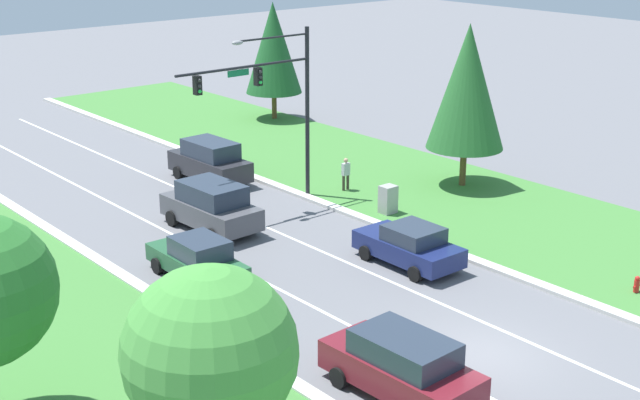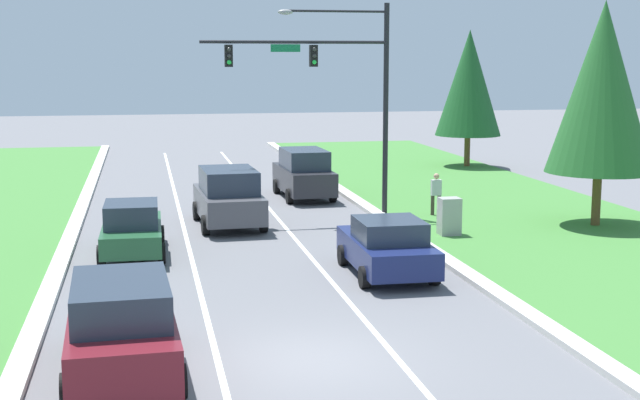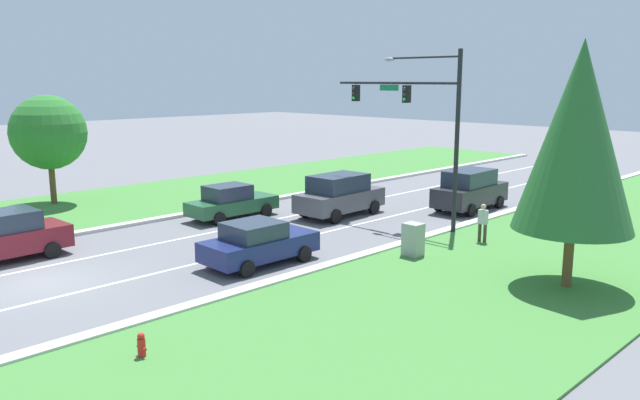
{
  "view_description": "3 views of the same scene",
  "coord_description": "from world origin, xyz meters",
  "px_view_note": "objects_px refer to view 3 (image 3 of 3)",
  "views": [
    {
      "loc": [
        -19.78,
        -15.71,
        13.27
      ],
      "look_at": [
        2.21,
        10.43,
        1.95
      ],
      "focal_mm": 50.0,
      "sensor_mm": 36.0,
      "label": 1
    },
    {
      "loc": [
        -3.15,
        -16.99,
        6.07
      ],
      "look_at": [
        1.93,
        8.44,
        1.9
      ],
      "focal_mm": 50.0,
      "sensor_mm": 36.0,
      "label": 2
    },
    {
      "loc": [
        21.0,
        -7.6,
        6.78
      ],
      "look_at": [
        1.56,
        11.73,
        1.47
      ],
      "focal_mm": 35.0,
      "sensor_mm": 36.0,
      "label": 3
    }
  ],
  "objects_px": {
    "forest_sedan": "(231,202)",
    "traffic_signal_mast": "(421,112)",
    "pedestrian": "(483,222)",
    "fire_hydrant": "(142,346)",
    "oak_far_left_tree": "(48,133)",
    "utility_cabinet": "(413,240)",
    "navy_sedan": "(258,243)",
    "charcoal_suv": "(470,190)",
    "graphite_suv": "(339,195)",
    "conifer_near_right_tree": "(578,137)"
  },
  "relations": [
    {
      "from": "forest_sedan",
      "to": "traffic_signal_mast",
      "type": "bearing_deg",
      "value": 35.32
    },
    {
      "from": "traffic_signal_mast",
      "to": "pedestrian",
      "type": "relative_size",
      "value": 4.77
    },
    {
      "from": "pedestrian",
      "to": "fire_hydrant",
      "type": "height_order",
      "value": "pedestrian"
    },
    {
      "from": "oak_far_left_tree",
      "to": "forest_sedan",
      "type": "bearing_deg",
      "value": 27.25
    },
    {
      "from": "pedestrian",
      "to": "utility_cabinet",
      "type": "bearing_deg",
      "value": 81.42
    },
    {
      "from": "fire_hydrant",
      "to": "utility_cabinet",
      "type": "bearing_deg",
      "value": 93.56
    },
    {
      "from": "fire_hydrant",
      "to": "traffic_signal_mast",
      "type": "bearing_deg",
      "value": 102.97
    },
    {
      "from": "navy_sedan",
      "to": "pedestrian",
      "type": "bearing_deg",
      "value": 63.8
    },
    {
      "from": "fire_hydrant",
      "to": "forest_sedan",
      "type": "bearing_deg",
      "value": 135.25
    },
    {
      "from": "charcoal_suv",
      "to": "oak_far_left_tree",
      "type": "xyz_separation_m",
      "value": [
        -16.77,
        -15.06,
        2.9
      ]
    },
    {
      "from": "forest_sedan",
      "to": "oak_far_left_tree",
      "type": "relative_size",
      "value": 0.77
    },
    {
      "from": "graphite_suv",
      "to": "utility_cabinet",
      "type": "distance_m",
      "value": 7.97
    },
    {
      "from": "graphite_suv",
      "to": "pedestrian",
      "type": "relative_size",
      "value": 2.9
    },
    {
      "from": "pedestrian",
      "to": "graphite_suv",
      "type": "bearing_deg",
      "value": 5.51
    },
    {
      "from": "utility_cabinet",
      "to": "traffic_signal_mast",
      "type": "bearing_deg",
      "value": 124.52
    },
    {
      "from": "conifer_near_right_tree",
      "to": "pedestrian",
      "type": "bearing_deg",
      "value": 148.19
    },
    {
      "from": "forest_sedan",
      "to": "pedestrian",
      "type": "xyz_separation_m",
      "value": [
        11.36,
        4.52,
        0.11
      ]
    },
    {
      "from": "traffic_signal_mast",
      "to": "graphite_suv",
      "type": "bearing_deg",
      "value": -166.95
    },
    {
      "from": "traffic_signal_mast",
      "to": "fire_hydrant",
      "type": "distance_m",
      "value": 17.55
    },
    {
      "from": "utility_cabinet",
      "to": "oak_far_left_tree",
      "type": "height_order",
      "value": "oak_far_left_tree"
    },
    {
      "from": "traffic_signal_mast",
      "to": "utility_cabinet",
      "type": "distance_m",
      "value": 7.1
    },
    {
      "from": "navy_sedan",
      "to": "conifer_near_right_tree",
      "type": "relative_size",
      "value": 0.55
    },
    {
      "from": "graphite_suv",
      "to": "traffic_signal_mast",
      "type": "bearing_deg",
      "value": 10.7
    },
    {
      "from": "traffic_signal_mast",
      "to": "forest_sedan",
      "type": "distance_m",
      "value": 10.2
    },
    {
      "from": "fire_hydrant",
      "to": "conifer_near_right_tree",
      "type": "height_order",
      "value": "conifer_near_right_tree"
    },
    {
      "from": "utility_cabinet",
      "to": "charcoal_suv",
      "type": "bearing_deg",
      "value": 109.56
    },
    {
      "from": "traffic_signal_mast",
      "to": "charcoal_suv",
      "type": "height_order",
      "value": "traffic_signal_mast"
    },
    {
      "from": "navy_sedan",
      "to": "fire_hydrant",
      "type": "distance_m",
      "value": 8.38
    },
    {
      "from": "utility_cabinet",
      "to": "oak_far_left_tree",
      "type": "relative_size",
      "value": 0.23
    },
    {
      "from": "graphite_suv",
      "to": "fire_hydrant",
      "type": "relative_size",
      "value": 6.99
    },
    {
      "from": "utility_cabinet",
      "to": "fire_hydrant",
      "type": "xyz_separation_m",
      "value": [
        0.75,
        -11.99,
        -0.33
      ]
    },
    {
      "from": "utility_cabinet",
      "to": "pedestrian",
      "type": "xyz_separation_m",
      "value": [
        0.79,
        3.75,
        0.26
      ]
    },
    {
      "from": "navy_sedan",
      "to": "pedestrian",
      "type": "distance_m",
      "value": 9.58
    },
    {
      "from": "navy_sedan",
      "to": "utility_cabinet",
      "type": "relative_size",
      "value": 3.27
    },
    {
      "from": "graphite_suv",
      "to": "charcoal_suv",
      "type": "bearing_deg",
      "value": 54.71
    },
    {
      "from": "utility_cabinet",
      "to": "fire_hydrant",
      "type": "bearing_deg",
      "value": -86.44
    },
    {
      "from": "charcoal_suv",
      "to": "conifer_near_right_tree",
      "type": "xyz_separation_m",
      "value": [
        9.12,
        -8.72,
        3.94
      ]
    },
    {
      "from": "conifer_near_right_tree",
      "to": "graphite_suv",
      "type": "bearing_deg",
      "value": 167.85
    },
    {
      "from": "charcoal_suv",
      "to": "graphite_suv",
      "type": "bearing_deg",
      "value": -124.83
    },
    {
      "from": "pedestrian",
      "to": "navy_sedan",
      "type": "bearing_deg",
      "value": 66.53
    },
    {
      "from": "forest_sedan",
      "to": "fire_hydrant",
      "type": "relative_size",
      "value": 6.57
    },
    {
      "from": "graphite_suv",
      "to": "utility_cabinet",
      "type": "xyz_separation_m",
      "value": [
        7.18,
        -3.45,
        -0.4
      ]
    },
    {
      "from": "forest_sedan",
      "to": "fire_hydrant",
      "type": "distance_m",
      "value": 15.94
    },
    {
      "from": "forest_sedan",
      "to": "oak_far_left_tree",
      "type": "bearing_deg",
      "value": -151.92
    },
    {
      "from": "navy_sedan",
      "to": "graphite_suv",
      "type": "bearing_deg",
      "value": 114.47
    },
    {
      "from": "pedestrian",
      "to": "conifer_near_right_tree",
      "type": "distance_m",
      "value": 7.15
    },
    {
      "from": "pedestrian",
      "to": "conifer_near_right_tree",
      "type": "xyz_separation_m",
      "value": [
        4.99,
        -3.1,
        4.07
      ]
    },
    {
      "from": "traffic_signal_mast",
      "to": "fire_hydrant",
      "type": "bearing_deg",
      "value": -77.03
    },
    {
      "from": "navy_sedan",
      "to": "oak_far_left_tree",
      "type": "distance_m",
      "value": 16.9
    },
    {
      "from": "fire_hydrant",
      "to": "pedestrian",
      "type": "bearing_deg",
      "value": 89.83
    }
  ]
}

